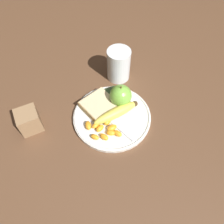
% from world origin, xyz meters
% --- Properties ---
extents(ground_plane, '(3.00, 3.00, 0.00)m').
position_xyz_m(ground_plane, '(0.00, 0.00, 0.00)').
color(ground_plane, brown).
extents(plate, '(0.24, 0.24, 0.01)m').
position_xyz_m(plate, '(0.00, 0.00, 0.01)').
color(plate, silver).
rests_on(plate, ground_plane).
extents(juice_glass, '(0.08, 0.08, 0.11)m').
position_xyz_m(juice_glass, '(-0.10, -0.15, 0.05)').
color(juice_glass, silver).
rests_on(juice_glass, ground_plane).
extents(apple, '(0.07, 0.07, 0.08)m').
position_xyz_m(apple, '(-0.05, -0.04, 0.05)').
color(apple, '#72B23D').
rests_on(apple, plate).
extents(banana, '(0.16, 0.05, 0.03)m').
position_xyz_m(banana, '(-0.01, 0.01, 0.03)').
color(banana, '#E0CC4C').
rests_on(banana, plate).
extents(bread_slice, '(0.12, 0.12, 0.02)m').
position_xyz_m(bread_slice, '(0.02, -0.05, 0.02)').
color(bread_slice, '#AB8751').
rests_on(bread_slice, plate).
extents(fork, '(0.07, 0.17, 0.00)m').
position_xyz_m(fork, '(0.01, 0.01, 0.01)').
color(fork, silver).
rests_on(fork, plate).
extents(jam_packet, '(0.05, 0.04, 0.02)m').
position_xyz_m(jam_packet, '(-0.03, -0.07, 0.02)').
color(jam_packet, white).
rests_on(jam_packet, plate).
extents(orange_segment_0, '(0.03, 0.03, 0.02)m').
position_xyz_m(orange_segment_0, '(0.06, 0.06, 0.02)').
color(orange_segment_0, orange).
rests_on(orange_segment_0, plate).
extents(orange_segment_1, '(0.03, 0.03, 0.02)m').
position_xyz_m(orange_segment_1, '(0.06, 0.01, 0.02)').
color(orange_segment_1, orange).
rests_on(orange_segment_1, plate).
extents(orange_segment_2, '(0.03, 0.03, 0.01)m').
position_xyz_m(orange_segment_2, '(0.08, 0.05, 0.02)').
color(orange_segment_2, orange).
rests_on(orange_segment_2, plate).
extents(orange_segment_3, '(0.02, 0.03, 0.02)m').
position_xyz_m(orange_segment_3, '(0.08, 0.01, 0.02)').
color(orange_segment_3, orange).
rests_on(orange_segment_3, plate).
extents(orange_segment_4, '(0.03, 0.03, 0.02)m').
position_xyz_m(orange_segment_4, '(0.05, 0.03, 0.02)').
color(orange_segment_4, orange).
rests_on(orange_segment_4, plate).
extents(orange_segment_5, '(0.03, 0.03, 0.02)m').
position_xyz_m(orange_segment_5, '(0.02, 0.02, 0.02)').
color(orange_segment_5, orange).
rests_on(orange_segment_5, plate).
extents(orange_segment_6, '(0.03, 0.02, 0.02)m').
position_xyz_m(orange_segment_6, '(0.02, 0.05, 0.02)').
color(orange_segment_6, orange).
rests_on(orange_segment_6, plate).
extents(orange_segment_7, '(0.03, 0.03, 0.02)m').
position_xyz_m(orange_segment_7, '(0.01, 0.07, 0.02)').
color(orange_segment_7, orange).
rests_on(orange_segment_7, plate).
extents(orange_segment_8, '(0.03, 0.03, 0.02)m').
position_xyz_m(orange_segment_8, '(0.03, 0.06, 0.02)').
color(orange_segment_8, orange).
rests_on(orange_segment_8, plate).
extents(condiment_caddy, '(0.06, 0.06, 0.07)m').
position_xyz_m(condiment_caddy, '(0.24, -0.08, 0.04)').
color(condiment_caddy, '#93704C').
rests_on(condiment_caddy, ground_plane).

